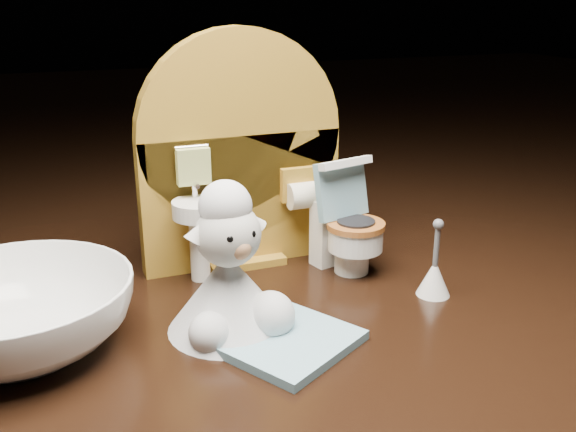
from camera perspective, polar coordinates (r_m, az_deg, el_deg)
name	(u,v)px	position (r m, az deg, el deg)	size (l,w,h in m)	color
backdrop_panel	(240,165)	(0.41, -4.32, 4.54)	(0.13, 0.05, 0.15)	olive
toy_toilet	(346,230)	(0.41, 5.16, -1.21)	(0.04, 0.05, 0.07)	white
bath_mat	(293,343)	(0.33, 0.44, -11.23)	(0.06, 0.05, 0.00)	#75A4B5
toilet_brush	(434,275)	(0.39, 12.87, -5.15)	(0.02, 0.02, 0.05)	white
plush_lamb	(230,280)	(0.33, -5.17, -5.66)	(0.07, 0.07, 0.08)	silver
ceramic_bowl	(18,316)	(0.35, -22.90, -8.15)	(0.11, 0.11, 0.04)	white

